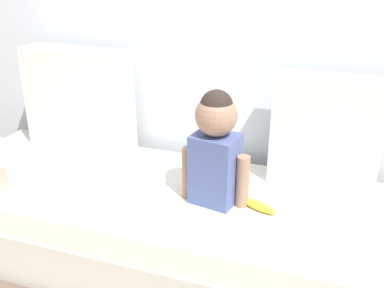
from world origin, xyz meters
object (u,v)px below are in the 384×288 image
(throw_pillow_right, at_px, (326,132))
(banana, at_px, (259,206))
(toddler, at_px, (216,146))
(couch, at_px, (170,226))
(throw_pillow_left, at_px, (79,99))

(throw_pillow_right, xyz_separation_m, banana, (-0.22, -0.34, -0.24))
(throw_pillow_right, distance_m, banana, 0.47)
(toddler, relative_size, banana, 2.98)
(couch, bearing_deg, throw_pillow_left, 154.08)
(throw_pillow_left, relative_size, throw_pillow_right, 1.14)
(throw_pillow_left, xyz_separation_m, banana, (1.06, -0.34, -0.25))
(couch, height_order, throw_pillow_right, throw_pillow_right)
(couch, bearing_deg, banana, -3.47)
(throw_pillow_right, xyz_separation_m, toddler, (-0.42, -0.32, 0.01))
(throw_pillow_right, bearing_deg, toddler, -142.31)
(throw_pillow_left, relative_size, toddler, 1.15)
(throw_pillow_left, xyz_separation_m, toddler, (0.86, -0.32, -0.01))
(toddler, bearing_deg, couch, 176.24)
(couch, xyz_separation_m, banana, (0.42, -0.03, 0.21))
(couch, distance_m, toddler, 0.50)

